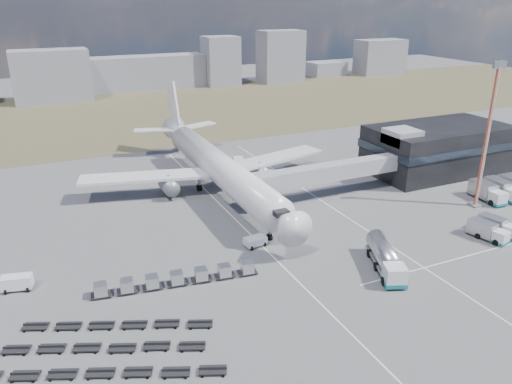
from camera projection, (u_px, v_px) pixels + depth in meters
name	position (u px, v px, depth m)	size (l,w,h in m)	color
ground	(298.00, 266.00, 71.01)	(420.00, 420.00, 0.00)	#565659
grass_strip	(134.00, 113.00, 164.02)	(420.00, 90.00, 0.01)	#4A402C
lane_markings	(343.00, 244.00, 77.35)	(47.12, 110.00, 0.01)	silver
terminal	(437.00, 148.00, 107.95)	(30.40, 16.40, 11.00)	black
jet_bridge	(320.00, 174.00, 92.62)	(30.30, 3.80, 7.05)	#939399
airliner	(217.00, 165.00, 96.45)	(51.59, 64.53, 17.62)	silver
skyline	(51.00, 74.00, 186.10)	(295.48, 27.58, 22.33)	gray
fuel_tanker	(386.00, 258.00, 69.39)	(6.92, 11.52, 3.65)	silver
pushback_tug	(255.00, 242.00, 76.35)	(3.35, 1.89, 1.50)	silver
utility_van	(17.00, 283.00, 64.78)	(3.81, 1.72, 2.07)	silver
catering_truck	(239.00, 166.00, 109.01)	(3.67, 5.91, 2.52)	silver
service_trucks_near	(493.00, 229.00, 79.22)	(6.45, 7.23, 2.51)	silver
service_trucks_far	(510.00, 188.00, 95.06)	(14.14, 8.43, 3.04)	silver
uld_row	(177.00, 278.00, 65.90)	(22.00, 4.61, 1.70)	black
baggage_dollies	(99.00, 361.00, 51.90)	(27.80, 21.80, 0.68)	black
floodlight_mast	(487.00, 137.00, 86.76)	(2.46, 2.00, 25.87)	#AC3A1B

